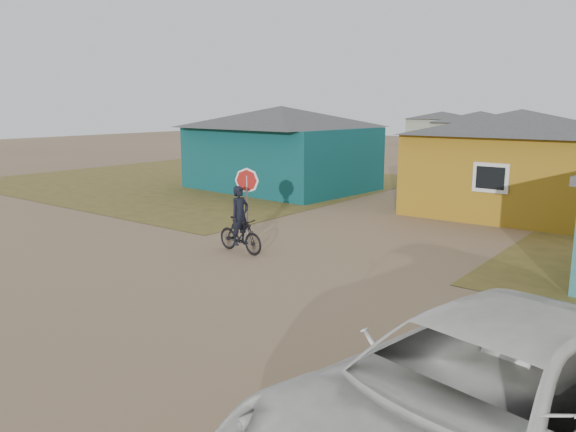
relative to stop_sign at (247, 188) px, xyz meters
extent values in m
plane|color=#907253|center=(2.27, -4.08, -1.68)|extent=(120.00, 120.00, 0.00)
cube|color=olive|center=(-11.73, 8.92, -1.67)|extent=(20.00, 18.00, 0.00)
cube|color=#0B3B3F|center=(-6.23, 9.42, -0.18)|extent=(8.40, 6.54, 3.00)
pyramid|color=#3D3D40|center=(-6.23, 9.42, 1.82)|extent=(8.93, 7.08, 1.00)
cube|color=#9B7117|center=(4.77, 9.92, -0.18)|extent=(7.21, 6.24, 3.00)
pyramid|color=#3D3D40|center=(4.77, 9.92, 1.77)|extent=(7.72, 6.76, 0.90)
cube|color=silver|center=(4.77, 6.89, -0.03)|extent=(1.20, 0.06, 1.00)
cube|color=black|center=(4.77, 6.86, -0.03)|extent=(0.95, 0.04, 0.75)
cube|color=gray|center=(-3.73, 29.92, -0.28)|extent=(6.49, 5.60, 2.80)
pyramid|color=#3D3D40|center=(-3.73, 29.92, 1.52)|extent=(7.04, 6.15, 0.80)
cube|color=gray|center=(-11.73, 41.92, -0.33)|extent=(5.75, 5.28, 2.70)
pyramid|color=#3D3D40|center=(-11.73, 41.92, 1.37)|extent=(6.28, 5.81, 0.70)
cylinder|color=gray|center=(0.00, 0.00, -0.66)|extent=(0.06, 0.06, 2.04)
imported|color=black|center=(0.49, -0.85, -1.18)|extent=(1.69, 0.59, 0.99)
imported|color=black|center=(0.49, -0.85, -0.63)|extent=(0.43, 0.62, 1.63)
imported|color=white|center=(9.09, -6.43, -0.79)|extent=(4.21, 6.90, 1.79)
camera|label=1|loc=(10.87, -12.03, 2.38)|focal=35.00mm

